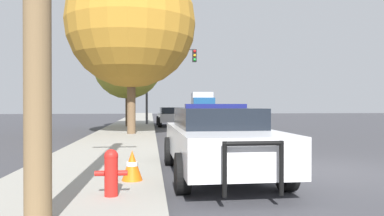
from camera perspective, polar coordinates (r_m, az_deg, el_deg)
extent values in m
plane|color=#3D3D42|center=(9.06, 18.99, -9.05)|extent=(110.00, 110.00, 0.00)
cube|color=#99968C|center=(8.30, -15.26, -9.47)|extent=(3.00, 110.00, 0.13)
cube|color=white|center=(7.94, 3.98, -5.42)|extent=(1.95, 4.92, 0.67)
cube|color=black|center=(8.14, 3.65, -1.46)|extent=(1.65, 2.57, 0.41)
cylinder|color=black|center=(6.80, 14.22, -9.27)|extent=(0.25, 0.70, 0.70)
cylinder|color=black|center=(6.37, -1.47, -9.92)|extent=(0.25, 0.70, 0.70)
cylinder|color=black|center=(9.65, 7.54, -6.36)|extent=(0.25, 0.70, 0.70)
cylinder|color=black|center=(9.35, -3.39, -6.57)|extent=(0.25, 0.70, 0.70)
cylinder|color=black|center=(5.62, 13.47, -8.88)|extent=(0.07, 0.07, 0.79)
cylinder|color=black|center=(5.38, 4.99, -9.28)|extent=(0.07, 0.07, 0.79)
cylinder|color=black|center=(5.43, 9.33, -5.36)|extent=(0.88, 0.09, 0.07)
cube|color=navy|center=(8.14, 3.65, 0.31)|extent=(1.34, 0.22, 0.09)
cube|color=navy|center=(8.17, 10.46, -5.02)|extent=(0.07, 3.52, 0.19)
cylinder|color=red|center=(5.82, -12.21, -10.24)|extent=(0.20, 0.20, 0.57)
sphere|color=red|center=(5.77, -12.22, -7.19)|extent=(0.21, 0.21, 0.21)
cylinder|color=red|center=(5.83, -13.91, -9.65)|extent=(0.14, 0.08, 0.08)
cylinder|color=red|center=(5.80, -10.51, -9.71)|extent=(0.14, 0.08, 0.08)
cylinder|color=#424247|center=(26.62, -6.92, 3.45)|extent=(0.16, 0.16, 5.48)
cylinder|color=#424247|center=(26.91, -3.26, 8.96)|extent=(3.40, 0.11, 0.11)
cube|color=black|center=(26.99, 0.38, 7.98)|extent=(0.30, 0.24, 0.90)
sphere|color=red|center=(26.91, 0.41, 8.64)|extent=(0.20, 0.20, 0.20)
sphere|color=orange|center=(26.87, 0.41, 8.01)|extent=(0.20, 0.20, 0.20)
sphere|color=green|center=(26.83, 0.41, 7.38)|extent=(0.20, 0.20, 0.20)
cube|color=#B7B7BC|center=(36.24, 3.06, -0.83)|extent=(1.96, 4.52, 0.62)
cube|color=black|center=(36.45, 3.03, 0.01)|extent=(1.59, 2.38, 0.44)
cylinder|color=black|center=(34.98, 4.63, -1.39)|extent=(0.28, 0.70, 0.69)
cylinder|color=black|center=(34.81, 1.93, -1.40)|extent=(0.28, 0.70, 0.69)
cylinder|color=black|center=(37.70, 4.10, -1.25)|extent=(0.28, 0.70, 0.69)
cylinder|color=black|center=(37.54, 1.59, -1.26)|extent=(0.28, 0.70, 0.69)
cube|color=#B7B7BC|center=(26.36, -3.16, -1.43)|extent=(1.89, 4.17, 0.56)
cube|color=black|center=(26.14, -3.13, -0.37)|extent=(1.59, 2.18, 0.42)
cylinder|color=black|center=(27.59, -5.18, -1.92)|extent=(0.26, 0.67, 0.67)
cylinder|color=black|center=(27.72, -1.57, -1.91)|extent=(0.26, 0.67, 0.67)
cylinder|color=black|center=(25.04, -4.92, -2.17)|extent=(0.26, 0.67, 0.67)
cylinder|color=black|center=(25.19, -0.94, -2.15)|extent=(0.26, 0.67, 0.67)
cube|color=navy|center=(40.00, 1.81, 0.30)|extent=(2.39, 2.10, 1.78)
cube|color=#B2B2B7|center=(43.48, 1.48, 0.75)|extent=(2.61, 5.16, 2.43)
cylinder|color=black|center=(40.31, 3.36, -0.96)|extent=(0.34, 0.96, 0.94)
cylinder|color=black|center=(40.14, 0.21, -0.97)|extent=(0.34, 0.96, 0.94)
cylinder|color=black|center=(44.52, 2.82, -0.82)|extent=(0.34, 0.96, 0.94)
cylinder|color=black|center=(44.37, -0.03, -0.83)|extent=(0.34, 0.96, 0.94)
cylinder|color=brown|center=(17.92, -9.24, 1.79)|extent=(0.40, 0.40, 3.55)
sphere|color=#B77F28|center=(18.32, -9.25, 12.64)|extent=(6.09, 6.09, 6.09)
cylinder|color=#4C3823|center=(24.07, -9.78, 0.48)|extent=(0.28, 0.28, 2.73)
sphere|color=#999933|center=(24.21, -9.79, 6.56)|extent=(4.36, 4.36, 4.36)
cone|color=orange|center=(6.93, -9.10, -8.61)|extent=(0.38, 0.38, 0.54)
cylinder|color=white|center=(6.93, -9.10, -8.39)|extent=(0.21, 0.21, 0.08)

